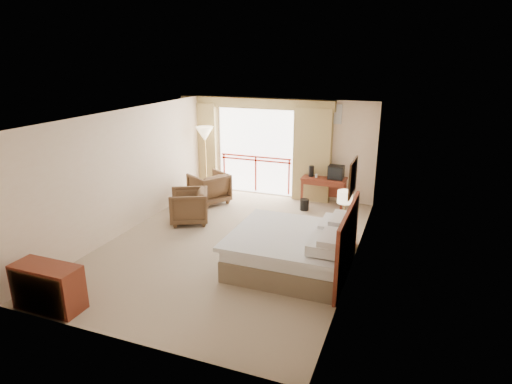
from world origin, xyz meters
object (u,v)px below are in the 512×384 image
at_px(nightstand, 342,232).
at_px(tv, 336,172).
at_px(bed, 294,249).
at_px(armchair_far, 210,203).
at_px(table_lamp, 345,197).
at_px(armchair_near, 190,222).
at_px(wastebasket, 304,205).
at_px(floor_lamp, 205,136).
at_px(desk, 324,183).
at_px(dresser, 48,287).
at_px(side_table, 192,195).

relative_size(nightstand, tv, 1.57).
height_order(bed, nightstand, bed).
height_order(bed, tv, tv).
height_order(bed, armchair_far, bed).
xyz_separation_m(nightstand, armchair_far, (-3.80, 1.44, -0.31)).
height_order(table_lamp, armchair_near, table_lamp).
xyz_separation_m(table_lamp, armchair_near, (-3.61, -0.03, -1.04)).
bearing_deg(armchair_far, table_lamp, 100.86).
bearing_deg(wastebasket, floor_lamp, 173.00).
bearing_deg(bed, desk, 93.71).
distance_m(nightstand, wastebasket, 2.20).
bearing_deg(desk, armchair_far, -164.92).
relative_size(tv, floor_lamp, 0.20).
bearing_deg(armchair_near, bed, 39.40).
relative_size(wastebasket, armchair_far, 0.32).
distance_m(tv, dresser, 7.12).
height_order(table_lamp, desk, table_lamp).
height_order(tv, armchair_near, tv).
height_order(armchair_far, armchair_near, armchair_far).
height_order(bed, dresser, bed).
height_order(tv, floor_lamp, floor_lamp).
distance_m(desk, armchair_near, 3.66).
distance_m(bed, wastebasket, 3.17).
bearing_deg(armchair_near, dresser, -29.88).
distance_m(nightstand, armchair_far, 4.07).
bearing_deg(bed, table_lamp, 63.95).
relative_size(tv, armchair_near, 0.45).
bearing_deg(wastebasket, nightstand, -54.68).
xyz_separation_m(bed, desk, (-0.24, 3.73, 0.20)).
bearing_deg(side_table, armchair_far, 65.01).
distance_m(nightstand, armchair_near, 3.62).
xyz_separation_m(nightstand, dresser, (-3.86, -3.95, 0.06)).
bearing_deg(bed, nightstand, 63.10).
height_order(side_table, floor_lamp, floor_lamp).
distance_m(bed, side_table, 4.05).
relative_size(table_lamp, wastebasket, 1.89).
xyz_separation_m(table_lamp, floor_lamp, (-4.25, 2.11, 0.61)).
bearing_deg(armchair_near, wastebasket, 100.90).
distance_m(bed, dresser, 4.14).
distance_m(floor_lamp, dresser, 6.25).
distance_m(desk, armchair_far, 3.10).
xyz_separation_m(armchair_far, side_table, (-0.24, -0.52, 0.34)).
relative_size(table_lamp, armchair_near, 0.62).
bearing_deg(wastebasket, armchair_near, -142.87).
height_order(table_lamp, armchair_far, table_lamp).
distance_m(nightstand, tv, 2.51).
xyz_separation_m(armchair_far, dresser, (-0.07, -5.40, 0.37)).
bearing_deg(table_lamp, desk, 111.06).
xyz_separation_m(tv, floor_lamp, (-3.64, -0.20, 0.73)).
height_order(desk, side_table, desk).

